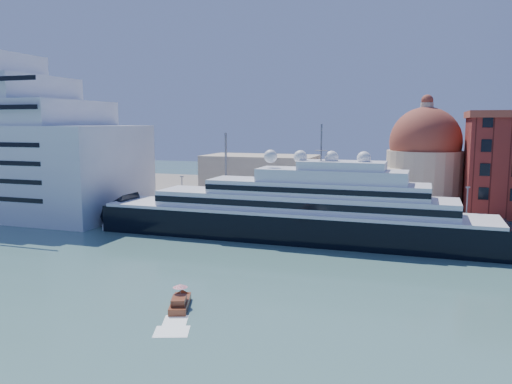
% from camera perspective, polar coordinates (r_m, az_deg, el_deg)
% --- Properties ---
extents(ground, '(400.00, 400.00, 0.00)m').
position_cam_1_polar(ground, '(76.85, 1.21, -9.22)').
color(ground, '#3C6866').
rests_on(ground, ground).
extents(quay, '(180.00, 10.00, 2.50)m').
position_cam_1_polar(quay, '(108.50, 6.65, -3.53)').
color(quay, gray).
rests_on(quay, ground).
extents(land, '(260.00, 72.00, 2.00)m').
position_cam_1_polar(land, '(148.31, 9.98, -0.62)').
color(land, slate).
rests_on(land, ground).
extents(quay_fence, '(180.00, 0.10, 1.20)m').
position_cam_1_polar(quay_fence, '(103.83, 6.14, -2.99)').
color(quay_fence, slate).
rests_on(quay_fence, quay).
extents(superyacht, '(87.83, 12.18, 26.25)m').
position_cam_1_polar(superyacht, '(98.56, 2.54, -2.70)').
color(superyacht, black).
rests_on(superyacht, ground).
extents(service_barge, '(12.04, 7.33, 2.57)m').
position_cam_1_polar(service_barge, '(111.08, -13.94, -3.71)').
color(service_barge, white).
rests_on(service_barge, ground).
extents(water_taxi, '(4.10, 6.59, 2.97)m').
position_cam_1_polar(water_taxi, '(63.54, -8.69, -12.36)').
color(water_taxi, maroon).
rests_on(water_taxi, ground).
extents(church, '(66.00, 18.00, 25.50)m').
position_cam_1_polar(church, '(129.27, 11.71, 2.52)').
color(church, beige).
rests_on(church, land).
extents(lamp_posts, '(120.80, 2.40, 18.00)m').
position_cam_1_polar(lamp_posts, '(108.82, -0.01, 1.14)').
color(lamp_posts, slate).
rests_on(lamp_posts, quay).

